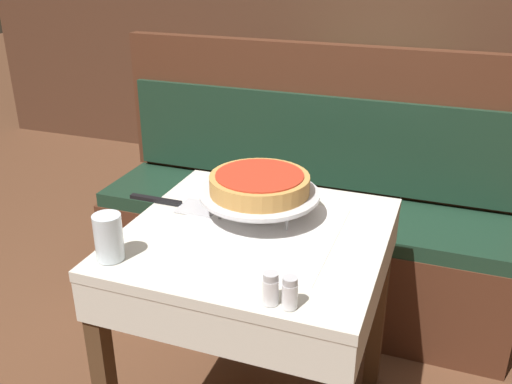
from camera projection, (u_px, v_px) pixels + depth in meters
name	position (u px, v px, depth m)	size (l,w,h in m)	color
dining_table_front	(255.00, 261.00, 1.65)	(0.72, 0.72, 0.73)	beige
dining_table_rear	(363.00, 104.00, 3.18)	(0.85, 0.85, 0.74)	#1E6B33
booth_bench	(301.00, 231.00, 2.44)	(1.71, 0.46, 1.10)	#4C2819
pizza_pan_stand	(260.00, 195.00, 1.66)	(0.35, 0.35, 0.08)	#ADADB2
deep_dish_pizza	(260.00, 183.00, 1.65)	(0.29, 0.29, 0.06)	#C68E47
pizza_server	(178.00, 204.00, 1.75)	(0.30, 0.10, 0.01)	#BCBCC1
water_glass_near	(109.00, 237.00, 1.44)	(0.07, 0.07, 0.12)	silver
salt_shaker	(271.00, 288.00, 1.27)	(0.04, 0.04, 0.08)	silver
pepper_shaker	(290.00, 293.00, 1.26)	(0.04, 0.04, 0.08)	silver
condiment_caddy	(357.00, 81.00, 3.09)	(0.15, 0.15, 0.17)	black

